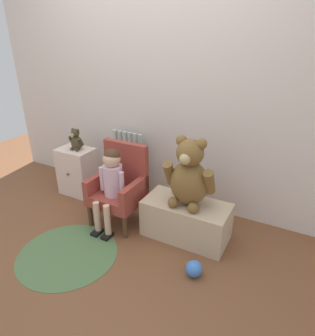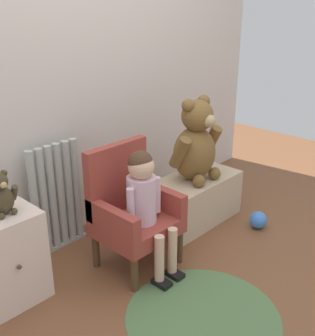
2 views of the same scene
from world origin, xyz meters
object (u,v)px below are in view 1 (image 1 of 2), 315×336
at_px(radiator, 129,164).
at_px(large_teddy_bear, 189,176).
at_px(child_figure, 111,178).
at_px(toy_ball, 194,269).
at_px(low_bench, 186,220).
at_px(small_dresser, 77,171).
at_px(floor_rug, 68,254).
at_px(small_teddy_bear, 76,140).
at_px(child_armchair, 120,186).

relative_size(radiator, large_teddy_bear, 1.21).
height_order(radiator, child_figure, child_figure).
bearing_deg(child_figure, toy_ball, -15.23).
relative_size(low_bench, large_teddy_bear, 1.25).
distance_m(small_dresser, floor_rug, 1.07).
xyz_separation_m(floor_rug, toy_ball, (0.98, 0.27, 0.06)).
bearing_deg(floor_rug, child_figure, 79.30).
distance_m(large_teddy_bear, floor_rug, 1.17).
height_order(large_teddy_bear, small_teddy_bear, large_teddy_bear).
height_order(large_teddy_bear, floor_rug, large_teddy_bear).
relative_size(low_bench, floor_rug, 0.90).
distance_m(radiator, low_bench, 0.97).
distance_m(floor_rug, toy_ball, 1.02).
height_order(radiator, small_teddy_bear, small_teddy_bear).
bearing_deg(radiator, child_armchair, -65.89).
xyz_separation_m(small_dresser, child_armchair, (0.71, -0.21, 0.10)).
distance_m(small_dresser, child_armchair, 0.74).
height_order(child_figure, small_teddy_bear, child_figure).
distance_m(small_dresser, toy_ball, 1.70).
bearing_deg(radiator, small_dresser, -152.77).
xyz_separation_m(large_teddy_bear, small_teddy_bear, (-1.33, 0.17, 0.03)).
distance_m(low_bench, small_teddy_bear, 1.41).
xyz_separation_m(child_figure, large_teddy_bear, (0.66, 0.16, 0.10)).
distance_m(radiator, floor_rug, 1.15).
distance_m(child_armchair, floor_rug, 0.73).
distance_m(radiator, small_dresser, 0.57).
bearing_deg(small_dresser, child_armchair, -16.41).
distance_m(child_armchair, small_teddy_bear, 0.75).
xyz_separation_m(child_figure, floor_rug, (-0.10, -0.51, -0.49)).
bearing_deg(child_figure, radiator, 109.69).
xyz_separation_m(low_bench, floor_rug, (-0.74, -0.67, -0.16)).
distance_m(child_armchair, toy_ball, 1.00).
bearing_deg(small_dresser, small_teddy_bear, 5.51).
bearing_deg(large_teddy_bear, floor_rug, -138.18).
bearing_deg(large_teddy_bear, small_dresser, 173.21).
bearing_deg(low_bench, small_dresser, 173.12).
relative_size(small_dresser, low_bench, 0.71).
relative_size(floor_rug, toy_ball, 6.54).
relative_size(child_armchair, small_teddy_bear, 3.24).
xyz_separation_m(low_bench, large_teddy_bear, (0.01, 0.00, 0.42)).
height_order(child_armchair, large_teddy_bear, large_teddy_bear).
distance_m(child_armchair, low_bench, 0.68).
bearing_deg(small_dresser, large_teddy_bear, -6.79).
height_order(child_figure, low_bench, child_figure).
distance_m(child_armchair, child_figure, 0.18).
relative_size(child_armchair, low_bench, 1.02).
relative_size(low_bench, toy_ball, 5.92).
bearing_deg(small_dresser, child_figure, -24.68).
bearing_deg(child_armchair, floor_rug, -98.75).
bearing_deg(low_bench, radiator, 153.85).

